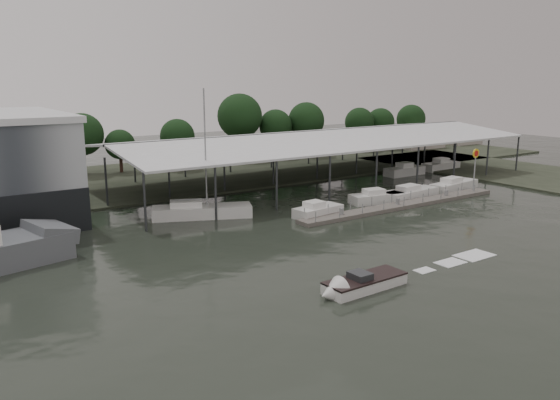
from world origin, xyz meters
TOP-DOWN VIEW (x-y plane):
  - ground at (0.00, 0.00)m, footprint 200.00×200.00m
  - land_strip_far at (0.00, 42.00)m, footprint 140.00×30.00m
  - land_strip_east at (45.00, 10.00)m, footprint 20.00×60.00m
  - covered_boat_shed at (17.00, 28.00)m, footprint 58.24×24.00m
  - floating_dock at (15.00, 10.00)m, footprint 28.00×2.00m
  - shell_fuel_sign at (27.00, 9.99)m, footprint 1.10×0.18m
  - distant_commercial_buildings at (59.03, 44.69)m, footprint 22.00×8.00m
  - white_sailboat at (-5.58, 18.30)m, footprint 10.12×6.35m
  - speedboat_underway at (-5.63, -5.32)m, footprint 17.78×2.60m
  - moored_cruiser_0 at (4.43, 11.90)m, footprint 5.54×2.80m
  - moored_cruiser_1 at (13.91, 13.19)m, footprint 6.64×3.30m
  - moored_cruiser_2 at (18.78, 12.52)m, footprint 7.95×2.80m
  - moored_cruiser_3 at (27.07, 12.97)m, footprint 8.10×3.15m
  - horizon_tree_line at (23.98, 48.43)m, footprint 70.10×10.25m

SIDE VIEW (x-z plane):
  - ground at x=0.00m, z-range 0.00..0.00m
  - land_strip_far at x=0.00m, z-range -0.05..0.25m
  - land_strip_east at x=45.00m, z-range -0.05..0.25m
  - floating_dock at x=15.00m, z-range -0.50..0.90m
  - speedboat_underway at x=-5.63m, z-range -0.61..1.39m
  - moored_cruiser_0 at x=4.43m, z-range -0.24..1.46m
  - moored_cruiser_2 at x=18.78m, z-range -0.24..1.46m
  - moored_cruiser_3 at x=27.07m, z-range -0.24..1.46m
  - moored_cruiser_1 at x=13.91m, z-range -0.24..1.46m
  - white_sailboat at x=-5.58m, z-range -5.88..7.18m
  - distant_commercial_buildings at x=59.03m, z-range -0.16..3.84m
  - shell_fuel_sign at x=27.00m, z-range 1.15..6.70m
  - covered_boat_shed at x=17.00m, z-range 2.65..9.61m
  - horizon_tree_line at x=23.98m, z-range 0.47..11.83m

